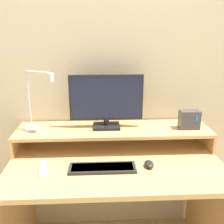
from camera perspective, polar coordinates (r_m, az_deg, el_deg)
wall_back at (r=1.88m, az=0.00°, el=8.82°), size 6.00×0.05×2.50m
desk at (r=1.75m, az=0.71°, el=-16.76°), size 1.30×0.74×0.76m
monitor_shelf at (r=1.78m, az=0.33°, el=-4.11°), size 1.30×0.32×0.14m
monitor at (r=1.74m, az=-1.26°, el=2.49°), size 0.49×0.14×0.36m
desk_lamp at (r=1.75m, az=-16.08°, el=1.46°), size 0.24×0.16×0.39m
router_dock at (r=1.83m, az=16.47°, el=-1.60°), size 0.13×0.08×0.12m
keyboard at (r=1.54m, az=-2.09°, el=-12.06°), size 0.39×0.12×0.02m
mouse at (r=1.58m, az=8.07°, el=-11.18°), size 0.05×0.08×0.03m
remote_control at (r=1.58m, az=-14.76°, el=-11.94°), size 0.07×0.19×0.02m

